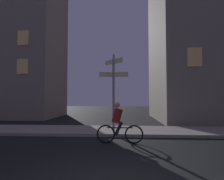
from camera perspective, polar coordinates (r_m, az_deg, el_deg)
sidewalk_kerb at (r=10.15m, az=2.80°, el=-12.09°), size 40.00×2.73×0.14m
signpost at (r=9.29m, az=0.48°, el=1.08°), size 1.43×0.90×3.78m
cyclist at (r=7.54m, az=1.97°, el=-10.20°), size 1.82×0.32×1.61m
building_left_block at (r=22.15m, az=-29.72°, el=15.31°), size 10.95×6.08×16.85m
building_right_block at (r=19.19m, az=29.15°, el=18.38°), size 10.45×8.20×17.02m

